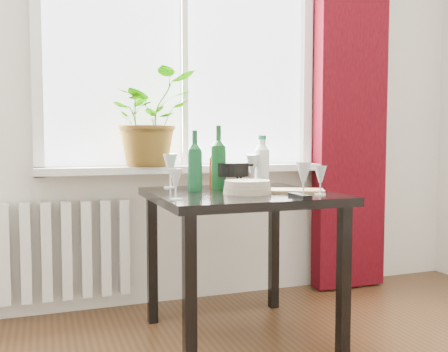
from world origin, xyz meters
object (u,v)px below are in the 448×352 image
object	(u,v)px
table	(240,210)
wineglass_far_right	(320,180)
wineglass_front_right	(303,179)
wineglass_back_center	(252,170)
plate_stack	(247,187)
tv_remote	(300,196)
bottle_amber	(215,166)
radiator	(57,250)
cleaning_bottle	(262,161)
cutting_board	(297,191)
potted_plant	(149,118)
fondue_pot	(232,176)
wineglass_front_left	(176,184)
wineglass_back_left	(170,170)
wine_bottle_right	(219,157)
wine_bottle_left	(195,160)

from	to	relation	value
table	wineglass_far_right	xyz separation A→B (m)	(0.29, -0.27, 0.16)
wineglass_front_right	wineglass_back_center	size ratio (longest dim) A/B	0.89
plate_stack	tv_remote	xyz separation A→B (m)	(0.15, -0.24, -0.02)
bottle_amber	wineglass_back_center	xyz separation A→B (m)	(0.22, 0.00, -0.03)
radiator	cleaning_bottle	xyz separation A→B (m)	(1.09, -0.37, 0.50)
plate_stack	bottle_amber	bearing A→B (deg)	99.00
wineglass_far_right	tv_remote	size ratio (longest dim) A/B	0.91
cleaning_bottle	cutting_board	size ratio (longest dim) A/B	1.11
potted_plant	fondue_pot	xyz separation A→B (m)	(0.35, -0.42, -0.31)
table	wineglass_front_right	distance (m)	0.40
wineglass_front_left	cutting_board	xyz separation A→B (m)	(0.64, 0.11, -0.06)
wineglass_far_right	table	bearing A→B (deg)	137.63
potted_plant	cutting_board	xyz separation A→B (m)	(0.59, -0.70, -0.37)
wineglass_far_right	wineglass_front_left	size ratio (longest dim) A/B	1.02
cleaning_bottle	wineglass_front_right	distance (m)	0.57
table	wineglass_back_left	distance (m)	0.46
wineglass_back_left	wineglass_front_left	world-z (taller)	wineglass_back_left
fondue_pot	radiator	bearing A→B (deg)	160.86
potted_plant	plate_stack	world-z (taller)	potted_plant
fondue_pot	cutting_board	bearing A→B (deg)	-41.58
radiator	bottle_amber	xyz separation A→B (m)	(0.80, -0.39, 0.48)
plate_stack	cutting_board	xyz separation A→B (m)	(0.26, -0.02, -0.02)
wine_bottle_right	wineglass_front_left	bearing A→B (deg)	-129.50
potted_plant	fondue_pot	size ratio (longest dim) A/B	2.73
radiator	wineglass_back_center	size ratio (longest dim) A/B	4.44
cleaning_bottle	wineglass_back_left	distance (m)	0.51
wine_bottle_left	bottle_amber	xyz separation A→B (m)	(0.15, 0.12, -0.04)
cleaning_bottle	fondue_pot	xyz separation A→B (m)	(-0.21, -0.08, -0.07)
wineglass_front_left	plate_stack	distance (m)	0.41
potted_plant	bottle_amber	world-z (taller)	potted_plant
bottle_amber	cutting_board	distance (m)	0.48
wineglass_back_left	plate_stack	size ratio (longest dim) A/B	0.81
wine_bottle_right	wineglass_far_right	bearing A→B (deg)	-53.59
bottle_amber	wineglass_front_right	distance (m)	0.60
wineglass_front_right	tv_remote	size ratio (longest dim) A/B	1.05
wineglass_far_right	radiator	bearing A→B (deg)	141.86
fondue_pot	cleaning_bottle	bearing A→B (deg)	30.39
table	tv_remote	world-z (taller)	tv_remote
table	wineglass_far_right	size ratio (longest dim) A/B	6.10
table	cutting_board	world-z (taller)	cutting_board
wineglass_front_right	fondue_pot	bearing A→B (deg)	107.97
radiator	potted_plant	size ratio (longest dim) A/B	1.45
table	cutting_board	distance (m)	0.30
wine_bottle_left	wine_bottle_right	xyz separation A→B (m)	(0.15, 0.07, 0.01)
radiator	bottle_amber	distance (m)	1.01
wineglass_front_left	fondue_pot	bearing A→B (deg)	43.95
wineglass_back_center	fondue_pot	size ratio (longest dim) A/B	0.89
wine_bottle_left	radiator	bearing A→B (deg)	142.34
table	fondue_pot	bearing A→B (deg)	81.32
wine_bottle_right	cutting_board	bearing A→B (deg)	-44.30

